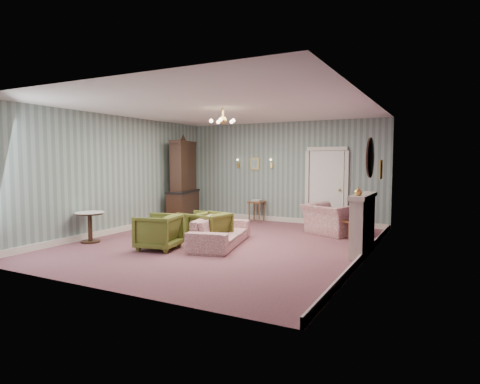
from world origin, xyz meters
The scene contains 27 objects.
floor centered at (0.00, 0.00, 0.00)m, with size 7.00×7.00×0.00m, color #834C58.
ceiling centered at (0.00, 0.00, 2.90)m, with size 7.00×7.00×0.00m, color white.
wall_back centered at (0.00, 3.50, 1.45)m, with size 6.00×6.00×0.00m, color slate.
wall_front centered at (0.00, -3.50, 1.45)m, with size 6.00×6.00×0.00m, color slate.
wall_left centered at (-3.00, 0.00, 1.45)m, with size 7.00×7.00×0.00m, color slate.
wall_right centered at (3.00, 0.00, 1.45)m, with size 7.00×7.00×0.00m, color slate.
wall_right_floral centered at (2.98, 0.00, 1.45)m, with size 7.00×7.00×0.00m, color #A7537D.
door centered at (1.30, 3.46, 1.08)m, with size 1.12×0.12×2.16m, color white, non-canonical shape.
olive_chair_a centered at (-0.87, -1.12, 0.40)m, with size 0.77×0.72×0.79m, color #595F21.
olive_chair_b centered at (-0.25, -0.14, 0.38)m, with size 0.73×0.68×0.75m, color #595F21.
olive_chair_c centered at (-0.93, 0.33, 0.34)m, with size 0.65×0.61×0.67m, color #595F21.
sofa_chintz centered at (0.03, -0.17, 0.40)m, with size 2.06×0.60×0.81m, color #933B53.
wingback_chair centered at (1.79, 2.13, 0.50)m, with size 1.13×0.74×0.99m, color #933B53.
dresser centered at (-2.65, 2.24, 1.25)m, with size 0.52×1.51×2.51m, color black, non-canonical shape.
fireplace centered at (2.86, 0.40, 0.58)m, with size 0.30×1.40×1.16m, color beige, non-canonical shape.
mantel_vase centered at (2.84, 0.00, 1.23)m, with size 0.15×0.15×0.15m, color gold.
oval_mirror centered at (2.96, 0.40, 1.85)m, with size 0.04×0.76×0.84m, color white, non-canonical shape.
framed_print centered at (2.97, 1.75, 1.60)m, with size 0.04×0.34×0.42m, color gold, non-canonical shape.
coffee_table centered at (2.22, 2.08, 0.22)m, with size 0.48×0.86×0.44m, color brown, non-canonical shape.
side_table_black centered at (2.65, 1.64, 0.32)m, with size 0.43×0.43×0.64m, color black, non-canonical shape.
pedestal_table centered at (-2.65, -1.25, 0.34)m, with size 0.62×0.62×0.68m, color black, non-canonical shape.
nesting_table centered at (-0.68, 3.15, 0.33)m, with size 0.40×0.51×0.67m, color brown, non-canonical shape.
gilt_mirror_back centered at (-0.90, 3.46, 1.70)m, with size 0.28×0.06×0.36m, color gold, non-canonical shape.
sconce_left centered at (-1.45, 3.44, 1.70)m, with size 0.16×0.12×0.30m, color gold, non-canonical shape.
sconce_right centered at (-0.35, 3.44, 1.70)m, with size 0.16×0.12×0.30m, color gold, non-canonical shape.
chandelier centered at (0.00, 0.00, 2.63)m, with size 0.56×0.56×0.36m, color gold, non-canonical shape.
burgundy_cushion centered at (1.74, 1.98, 0.48)m, with size 0.38×0.10×0.38m, color maroon.
Camera 1 is at (4.30, -7.47, 1.80)m, focal length 30.12 mm.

